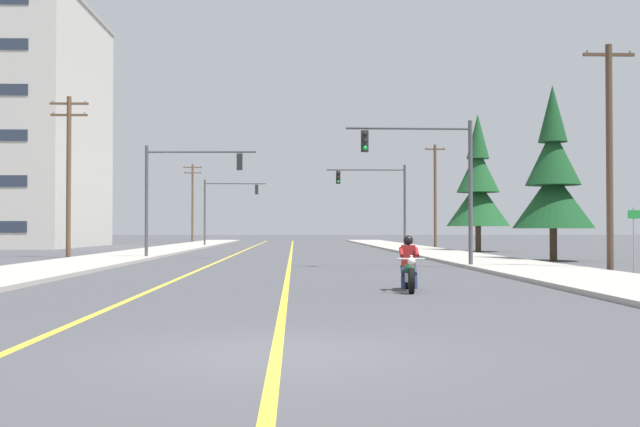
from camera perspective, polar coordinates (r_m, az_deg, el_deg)
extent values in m
plane|color=#47474C|center=(10.24, -3.13, -10.31)|extent=(400.00, 400.00, 0.00)
cube|color=yellow|center=(55.13, -2.14, -2.84)|extent=(0.16, 100.00, 0.01)
cube|color=yellow|center=(55.26, -5.84, -2.83)|extent=(0.16, 100.00, 0.01)
cube|color=#ADA89E|center=(50.98, 8.60, -2.89)|extent=(4.40, 110.00, 0.14)
cube|color=#ADA89E|center=(51.06, -12.87, -2.87)|extent=(4.40, 110.00, 0.14)
cylinder|color=black|center=(19.52, 6.79, -4.99)|extent=(0.17, 0.65, 0.64)
cylinder|color=black|center=(21.06, 6.46, -4.71)|extent=(0.17, 0.65, 0.64)
cylinder|color=silver|center=(19.60, 6.76, -4.05)|extent=(0.09, 0.33, 0.68)
sphere|color=white|center=(19.44, 6.79, -3.53)|extent=(0.20, 0.20, 0.20)
cylinder|color=silver|center=(19.64, 6.75, -3.36)|extent=(0.70, 0.10, 0.04)
ellipsoid|color=#143D23|center=(20.15, 6.64, -4.07)|extent=(0.36, 0.58, 0.28)
cube|color=silver|center=(20.28, 6.62, -4.70)|extent=(0.27, 0.46, 0.24)
cube|color=black|center=(20.59, 6.55, -4.18)|extent=(0.32, 0.54, 0.12)
cube|color=#143D23|center=(20.99, 6.47, -3.90)|extent=(0.23, 0.37, 0.08)
cylinder|color=silver|center=(20.68, 6.15, -4.83)|extent=(0.12, 0.55, 0.08)
cube|color=maroon|center=(20.54, 6.56, -3.12)|extent=(0.38, 0.27, 0.56)
sphere|color=black|center=(20.51, 6.56, -1.98)|extent=(0.26, 0.26, 0.26)
cylinder|color=navy|center=(20.42, 6.98, -4.20)|extent=(0.17, 0.45, 0.30)
cylinder|color=navy|center=(20.27, 7.08, -5.07)|extent=(0.12, 0.16, 0.35)
cylinder|color=maroon|center=(20.29, 7.17, -2.86)|extent=(0.14, 0.53, 0.27)
cylinder|color=navy|center=(20.40, 6.20, -4.20)|extent=(0.17, 0.45, 0.30)
cylinder|color=navy|center=(20.24, 6.18, -5.08)|extent=(0.12, 0.16, 0.35)
cylinder|color=maroon|center=(20.26, 6.05, -2.87)|extent=(0.14, 0.53, 0.27)
cylinder|color=#47474C|center=(32.95, 11.09, 1.43)|extent=(0.18, 0.18, 6.20)
cylinder|color=#47474C|center=(32.65, 6.56, 6.28)|extent=(5.26, 0.20, 0.11)
cube|color=black|center=(32.34, 3.33, 5.37)|extent=(0.30, 0.25, 0.90)
sphere|color=black|center=(32.22, 3.36, 5.93)|extent=(0.18, 0.18, 0.18)
sphere|color=black|center=(32.18, 3.36, 5.40)|extent=(0.18, 0.18, 0.18)
sphere|color=green|center=(32.15, 3.36, 4.87)|extent=(0.18, 0.18, 0.18)
cylinder|color=#47474C|center=(43.12, -12.73, 0.83)|extent=(0.18, 0.18, 6.20)
cylinder|color=#47474C|center=(42.70, -8.78, 4.53)|extent=(6.00, 0.38, 0.11)
cube|color=black|center=(42.36, -5.98, 3.83)|extent=(0.31, 0.25, 0.90)
sphere|color=black|center=(42.54, -5.95, 4.21)|extent=(0.18, 0.18, 0.18)
sphere|color=black|center=(42.51, -5.95, 3.81)|extent=(0.18, 0.18, 0.18)
sphere|color=green|center=(42.49, -5.96, 3.41)|extent=(0.18, 0.18, 0.18)
cylinder|color=#47474C|center=(55.20, 6.30, 0.38)|extent=(0.18, 0.18, 6.20)
cylinder|color=#47474C|center=(55.02, 3.40, 3.25)|extent=(5.60, 0.13, 0.11)
cube|color=black|center=(54.84, 1.36, 2.69)|extent=(0.30, 0.24, 0.90)
sphere|color=black|center=(54.70, 1.37, 3.01)|extent=(0.18, 0.18, 0.18)
sphere|color=black|center=(54.68, 1.37, 2.70)|extent=(0.18, 0.18, 0.18)
sphere|color=green|center=(54.66, 1.37, 2.38)|extent=(0.18, 0.18, 0.18)
cylinder|color=#47474C|center=(71.98, -8.54, 0.03)|extent=(0.18, 0.18, 6.20)
cylinder|color=#47474C|center=(71.91, -6.29, 2.22)|extent=(5.63, 0.31, 0.11)
cube|color=black|center=(71.83, -4.72, 1.78)|extent=(0.31, 0.25, 0.90)
sphere|color=black|center=(72.00, -4.72, 2.01)|extent=(0.18, 0.18, 0.18)
sphere|color=black|center=(71.99, -4.72, 1.78)|extent=(0.18, 0.18, 0.18)
sphere|color=green|center=(71.97, -4.72, 1.54)|extent=(0.18, 0.18, 0.18)
cylinder|color=#4C3828|center=(32.19, 20.66, 3.92)|extent=(0.26, 0.26, 8.87)
cube|color=#4C3828|center=(32.79, 20.60, 10.96)|extent=(2.02, 0.12, 0.12)
cylinder|color=slate|center=(32.50, 19.19, 11.24)|extent=(0.08, 0.08, 0.12)
cylinder|color=slate|center=(33.14, 21.99, 11.02)|extent=(0.08, 0.08, 0.12)
cylinder|color=brown|center=(45.80, -18.12, 2.59)|extent=(0.26, 0.26, 9.14)
cube|color=brown|center=(46.26, -18.09, 7.75)|extent=(2.17, 0.12, 0.12)
cylinder|color=slate|center=(46.53, -19.18, 7.83)|extent=(0.08, 0.08, 0.12)
cylinder|color=slate|center=(46.03, -16.99, 7.91)|extent=(0.08, 0.08, 0.12)
cube|color=brown|center=(46.16, -18.10, 6.95)|extent=(2.08, 0.12, 0.12)
cylinder|color=slate|center=(46.42, -19.14, 7.04)|extent=(0.08, 0.08, 0.12)
cylinder|color=slate|center=(45.94, -17.04, 7.11)|extent=(0.08, 0.08, 0.12)
cylinder|color=brown|center=(69.46, 8.53, 1.30)|extent=(0.26, 0.26, 9.17)
cube|color=brown|center=(69.76, 8.52, 4.73)|extent=(1.80, 0.12, 0.12)
cylinder|color=slate|center=(69.64, 7.90, 4.82)|extent=(0.08, 0.08, 0.12)
cylinder|color=slate|center=(69.91, 9.13, 4.80)|extent=(0.08, 0.08, 0.12)
cylinder|color=brown|center=(93.76, -9.42, 0.75)|extent=(0.26, 0.26, 9.44)
cube|color=brown|center=(94.00, -9.41, 3.38)|extent=(2.28, 0.12, 0.12)
cylinder|color=slate|center=(94.14, -9.99, 3.44)|extent=(0.08, 0.08, 0.12)
cylinder|color=slate|center=(93.89, -8.83, 3.45)|extent=(0.08, 0.08, 0.12)
cube|color=brown|center=(93.95, -9.41, 2.99)|extent=(2.12, 0.12, 0.12)
cylinder|color=slate|center=(94.08, -9.95, 3.05)|extent=(0.08, 0.08, 0.12)
cylinder|color=slate|center=(93.85, -8.87, 3.05)|extent=(0.08, 0.08, 0.12)
cylinder|color=#423023|center=(40.60, 16.91, -2.23)|extent=(0.37, 0.37, 1.66)
cone|color=#14421E|center=(40.61, 16.89, 1.00)|extent=(4.06, 4.06, 2.91)
cone|color=#14421E|center=(40.75, 16.87, 4.07)|extent=(2.76, 2.76, 2.91)
cone|color=#14421E|center=(41.01, 16.85, 7.11)|extent=(1.46, 1.46, 2.91)
cylinder|color=#4C3828|center=(56.18, 11.64, -1.85)|extent=(0.41, 0.41, 1.84)
cone|color=#194C23|center=(56.21, 11.63, 0.73)|extent=(4.49, 4.49, 3.22)
cone|color=#194C23|center=(56.34, 11.62, 3.18)|extent=(3.06, 3.06, 3.22)
cone|color=#194C23|center=(56.57, 11.61, 5.62)|extent=(1.62, 1.62, 3.22)
cylinder|color=gray|center=(29.66, 22.23, -1.89)|extent=(0.06, 0.06, 2.40)
cube|color=#1E7F33|center=(29.65, 22.23, -0.06)|extent=(0.44, 0.03, 0.30)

